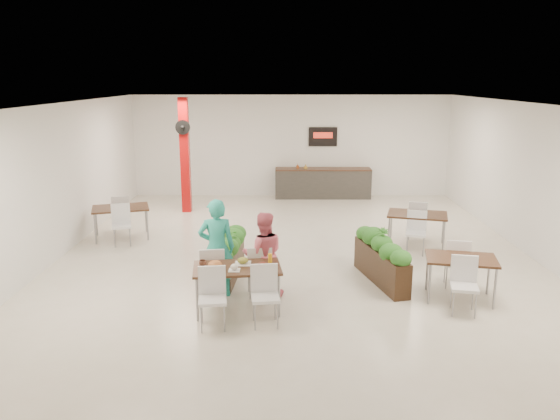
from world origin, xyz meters
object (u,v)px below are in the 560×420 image
object	(u,v)px
diner_woman	(263,254)
main_table	(237,274)
side_table_a	(121,212)
side_table_b	(417,218)
side_table_c	(461,265)
red_column	(185,154)
planter_right	(381,256)
planter_left	(230,252)
diner_man	(217,248)
service_counter	(323,182)

from	to	relation	value
diner_woman	main_table	bearing A→B (deg)	51.21
main_table	diner_woman	world-z (taller)	diner_woman
main_table	side_table_a	distance (m)	5.18
side_table_b	side_table_c	size ratio (longest dim) A/B	1.00
red_column	planter_right	world-z (taller)	red_column
red_column	diner_woman	bearing A→B (deg)	-68.86
main_table	planter_right	xyz separation A→B (m)	(2.57, 1.30, -0.13)
side_table_a	side_table_b	xyz separation A→B (m)	(6.84, -0.61, 0.00)
planter_right	side_table_c	bearing A→B (deg)	-34.08
main_table	planter_left	bearing A→B (deg)	99.24
planter_right	side_table_c	xyz separation A→B (m)	(1.20, -0.81, 0.12)
main_table	planter_right	world-z (taller)	planter_right
side_table_b	side_table_c	world-z (taller)	same
red_column	side_table_b	distance (m)	6.68
side_table_a	diner_man	bearing A→B (deg)	-69.19
diner_man	red_column	bearing A→B (deg)	-82.45
main_table	side_table_b	size ratio (longest dim) A/B	1.05
main_table	side_table_a	size ratio (longest dim) A/B	1.05
diner_woman	planter_right	size ratio (longest dim) A/B	0.77
service_counter	diner_woman	bearing A→B (deg)	-101.41
red_column	service_counter	xyz separation A→B (m)	(4.00, 1.86, -1.15)
main_table	diner_man	size ratio (longest dim) A/B	1.02
diner_man	planter_left	size ratio (longest dim) A/B	0.96
service_counter	main_table	bearing A→B (deg)	-103.15
side_table_a	side_table_c	size ratio (longest dim) A/B	1.00
diner_man	planter_right	bearing A→B (deg)	-174.67
service_counter	diner_man	size ratio (longest dim) A/B	1.74
diner_woman	diner_man	bearing A→B (deg)	-6.84
planter_left	service_counter	bearing A→B (deg)	72.32
service_counter	side_table_b	size ratio (longest dim) A/B	1.79
diner_man	side_table_a	distance (m)	4.42
red_column	side_table_c	size ratio (longest dim) A/B	1.91
service_counter	diner_man	xyz separation A→B (m)	(-2.42, -8.02, 0.37)
service_counter	planter_left	xyz separation A→B (m)	(-2.28, -7.14, 0.00)
main_table	side_table_b	world-z (taller)	same
diner_woman	side_table_b	distance (m)	4.44
red_column	service_counter	distance (m)	4.56
diner_man	side_table_a	bearing A→B (deg)	-59.48
red_column	diner_woman	distance (m)	6.66
side_table_a	planter_right	bearing A→B (deg)	-43.52
service_counter	side_table_b	bearing A→B (deg)	-71.16
planter_left	side_table_a	size ratio (longest dim) A/B	1.08
diner_woman	side_table_c	bearing A→B (deg)	170.20
side_table_b	side_table_c	xyz separation A→B (m)	(-0.00, -3.08, -0.02)
diner_man	side_table_a	size ratio (longest dim) A/B	1.03
service_counter	side_table_a	world-z (taller)	service_counter
side_table_c	service_counter	bearing A→B (deg)	113.48
main_table	planter_left	xyz separation A→B (m)	(-0.25, 1.53, -0.14)
main_table	planter_left	size ratio (longest dim) A/B	0.97
planter_left	diner_woman	bearing A→B (deg)	-53.13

